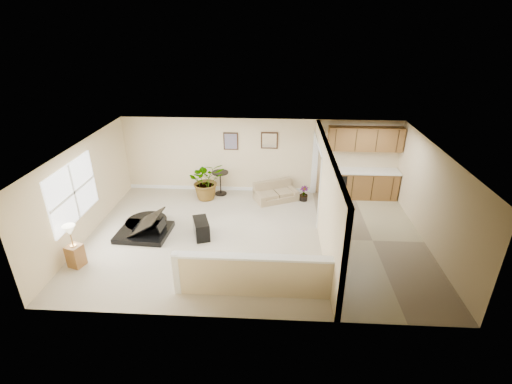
# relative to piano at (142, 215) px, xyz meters

# --- Properties ---
(floor) EXTENTS (9.00, 9.00, 0.00)m
(floor) POSITION_rel_piano_xyz_m (3.05, -0.09, -0.54)
(floor) COLOR tan
(floor) RESTS_ON ground
(back_wall) EXTENTS (9.00, 0.04, 2.50)m
(back_wall) POSITION_rel_piano_xyz_m (3.05, 2.91, 0.71)
(back_wall) COLOR beige
(back_wall) RESTS_ON floor
(front_wall) EXTENTS (9.00, 0.04, 2.50)m
(front_wall) POSITION_rel_piano_xyz_m (3.05, -3.09, 0.71)
(front_wall) COLOR beige
(front_wall) RESTS_ON floor
(left_wall) EXTENTS (0.04, 6.00, 2.50)m
(left_wall) POSITION_rel_piano_xyz_m (-1.45, -0.09, 0.71)
(left_wall) COLOR beige
(left_wall) RESTS_ON floor
(right_wall) EXTENTS (0.04, 6.00, 2.50)m
(right_wall) POSITION_rel_piano_xyz_m (7.55, -0.09, 0.71)
(right_wall) COLOR beige
(right_wall) RESTS_ON floor
(ceiling) EXTENTS (9.00, 6.00, 0.04)m
(ceiling) POSITION_rel_piano_xyz_m (3.05, -0.09, 1.96)
(ceiling) COLOR silver
(ceiling) RESTS_ON back_wall
(kitchen_vinyl) EXTENTS (2.70, 6.00, 0.01)m
(kitchen_vinyl) POSITION_rel_piano_xyz_m (6.20, -0.09, -0.53)
(kitchen_vinyl) COLOR tan
(kitchen_vinyl) RESTS_ON floor
(interior_partition) EXTENTS (0.18, 5.99, 2.50)m
(interior_partition) POSITION_rel_piano_xyz_m (4.85, 0.16, 0.68)
(interior_partition) COLOR beige
(interior_partition) RESTS_ON floor
(pony_half_wall) EXTENTS (3.42, 0.22, 1.00)m
(pony_half_wall) POSITION_rel_piano_xyz_m (3.13, -2.39, -0.02)
(pony_half_wall) COLOR beige
(pony_half_wall) RESTS_ON floor
(left_window) EXTENTS (0.05, 2.15, 1.45)m
(left_window) POSITION_rel_piano_xyz_m (-1.43, -0.59, 0.91)
(left_window) COLOR white
(left_window) RESTS_ON left_wall
(wall_art_left) EXTENTS (0.48, 0.04, 0.58)m
(wall_art_left) POSITION_rel_piano_xyz_m (2.10, 2.88, 1.21)
(wall_art_left) COLOR #331F12
(wall_art_left) RESTS_ON back_wall
(wall_mirror) EXTENTS (0.55, 0.04, 0.55)m
(wall_mirror) POSITION_rel_piano_xyz_m (3.35, 2.88, 1.26)
(wall_mirror) COLOR #331F12
(wall_mirror) RESTS_ON back_wall
(kitchen_cabinets) EXTENTS (2.36, 0.65, 2.33)m
(kitchen_cabinets) POSITION_rel_piano_xyz_m (6.24, 2.64, 0.33)
(kitchen_cabinets) COLOR brown
(kitchen_cabinets) RESTS_ON floor
(piano) EXTENTS (1.65, 1.71, 1.29)m
(piano) POSITION_rel_piano_xyz_m (0.00, 0.00, 0.00)
(piano) COLOR black
(piano) RESTS_ON floor
(piano_bench) EXTENTS (0.58, 0.81, 0.48)m
(piano_bench) POSITION_rel_piano_xyz_m (1.62, -0.13, -0.30)
(piano_bench) COLOR black
(piano_bench) RESTS_ON floor
(loveseat) EXTENTS (1.61, 1.25, 0.75)m
(loveseat) POSITION_rel_piano_xyz_m (3.60, 2.27, -0.25)
(loveseat) COLOR #987F61
(loveseat) RESTS_ON floor
(accent_table) EXTENTS (0.55, 0.55, 0.79)m
(accent_table) POSITION_rel_piano_xyz_m (1.75, 2.56, -0.03)
(accent_table) COLOR black
(accent_table) RESTS_ON floor
(palm_plant) EXTENTS (1.43, 1.35, 1.27)m
(palm_plant) POSITION_rel_piano_xyz_m (1.36, 2.22, 0.09)
(palm_plant) COLOR black
(palm_plant) RESTS_ON floor
(small_plant) EXTENTS (0.33, 0.33, 0.49)m
(small_plant) POSITION_rel_piano_xyz_m (4.50, 2.23, -0.33)
(small_plant) COLOR black
(small_plant) RESTS_ON floor
(lamp_stand) EXTENTS (0.40, 0.40, 1.09)m
(lamp_stand) POSITION_rel_piano_xyz_m (-1.10, -1.60, -0.08)
(lamp_stand) COLOR brown
(lamp_stand) RESTS_ON floor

